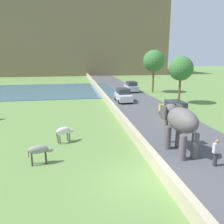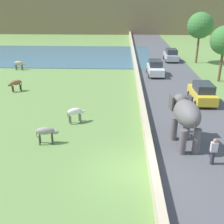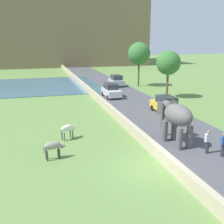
% 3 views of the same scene
% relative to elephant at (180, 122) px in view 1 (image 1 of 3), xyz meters
% --- Properties ---
extents(ground_plane, '(220.00, 220.00, 0.00)m').
position_rel_elephant_xyz_m(ground_plane, '(-3.40, -3.03, -2.04)').
color(ground_plane, '#608442').
extents(road_surface, '(7.00, 120.00, 0.06)m').
position_rel_elephant_xyz_m(road_surface, '(1.60, 16.97, -2.01)').
color(road_surface, '#4C4C51').
rests_on(road_surface, ground).
extents(barrier_wall, '(0.40, 110.00, 0.80)m').
position_rel_elephant_xyz_m(barrier_wall, '(-2.20, 14.97, -1.64)').
color(barrier_wall, tan).
rests_on(barrier_wall, ground).
extents(lake, '(36.00, 18.00, 0.08)m').
position_rel_elephant_xyz_m(lake, '(-17.40, 28.67, -2.00)').
color(lake, '#426B84').
rests_on(lake, ground).
extents(hill_distant, '(64.00, 28.00, 21.58)m').
position_rel_elephant_xyz_m(hill_distant, '(-9.40, 70.27, 8.75)').
color(hill_distant, '#7F6B4C').
rests_on(hill_distant, ground).
extents(elephant, '(1.72, 3.55, 2.99)m').
position_rel_elephant_xyz_m(elephant, '(0.00, 0.00, 0.00)').
color(elephant, '#605B5B').
rests_on(elephant, ground).
extents(person_beside_elephant, '(0.36, 0.22, 1.63)m').
position_rel_elephant_xyz_m(person_beside_elephant, '(1.17, -2.22, -1.16)').
color(person_beside_elephant, '#33333D').
rests_on(person_beside_elephant, ground).
extents(car_yellow, '(1.81, 4.01, 1.80)m').
position_rel_elephant_xyz_m(car_yellow, '(3.18, 7.70, -1.14)').
color(car_yellow, gold).
rests_on(car_yellow, ground).
extents(car_white, '(1.82, 4.01, 1.80)m').
position_rel_elephant_xyz_m(car_white, '(0.03, 16.81, -1.14)').
color(car_white, white).
rests_on(car_white, ground).
extents(car_silver, '(1.82, 4.01, 1.80)m').
position_rel_elephant_xyz_m(car_silver, '(3.18, 24.92, -1.14)').
color(car_silver, '#B7B7BC').
rests_on(car_silver, ground).
extents(cow_grey, '(1.42, 0.63, 1.15)m').
position_rel_elephant_xyz_m(cow_grey, '(-8.57, -0.18, -1.20)').
color(cow_grey, gray).
rests_on(cow_grey, ground).
extents(cow_white, '(1.37, 0.98, 1.15)m').
position_rel_elephant_xyz_m(cow_white, '(-7.27, 3.06, -1.20)').
color(cow_white, silver).
rests_on(cow_white, ground).
extents(tree_near, '(3.04, 3.04, 5.99)m').
position_rel_elephant_xyz_m(tree_near, '(6.88, 14.61, 2.41)').
color(tree_near, brown).
rests_on(tree_near, ground).
extents(tree_mid, '(3.50, 3.50, 6.90)m').
position_rel_elephant_xyz_m(tree_mid, '(6.64, 23.98, 3.10)').
color(tree_mid, brown).
rests_on(tree_mid, ground).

